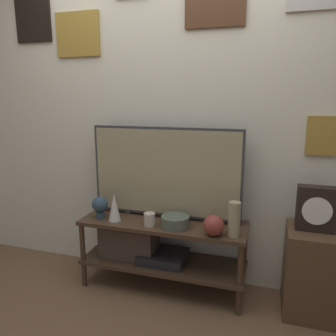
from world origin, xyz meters
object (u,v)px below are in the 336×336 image
object	(u,v)px
vase_round_glass	(214,225)
mantel_clock	(316,209)
vase_wide_bowl	(175,221)
television	(165,172)
vase_slim_bronze	(114,207)
candle_jar	(150,219)
vase_tall_ceramic	(234,219)
decorative_bust	(100,205)

from	to	relation	value
vase_round_glass	mantel_clock	size ratio (longest dim) A/B	0.48
vase_wide_bowl	mantel_clock	size ratio (longest dim) A/B	0.68
television	vase_round_glass	world-z (taller)	television
vase_slim_bronze	candle_jar	size ratio (longest dim) A/B	2.15
vase_wide_bowl	candle_jar	bearing A→B (deg)	-167.86
vase_wide_bowl	vase_tall_ceramic	distance (m)	0.44
mantel_clock	vase_tall_ceramic	bearing A→B (deg)	-166.17
vase_slim_bronze	mantel_clock	distance (m)	1.44
television	vase_round_glass	xyz separation A→B (m)	(0.42, -0.23, -0.29)
vase_round_glass	mantel_clock	distance (m)	0.69
vase_wide_bowl	mantel_clock	xyz separation A→B (m)	(0.95, 0.09, 0.17)
vase_tall_ceramic	vase_round_glass	bearing A→B (deg)	-168.07
candle_jar	mantel_clock	distance (m)	1.15
mantel_clock	television	bearing A→B (deg)	175.99
vase_slim_bronze	candle_jar	xyz separation A→B (m)	(0.30, -0.02, -0.06)
candle_jar	mantel_clock	bearing A→B (deg)	6.34
mantel_clock	vase_slim_bronze	bearing A→B (deg)	-175.84
vase_slim_bronze	vase_wide_bowl	bearing A→B (deg)	2.16
candle_jar	television	bearing A→B (deg)	73.57
television	mantel_clock	distance (m)	1.09
vase_round_glass	mantel_clock	bearing A→B (deg)	13.44
vase_tall_ceramic	vase_slim_bronze	world-z (taller)	vase_tall_ceramic
vase_tall_ceramic	vase_slim_bronze	size ratio (longest dim) A/B	1.15
vase_wide_bowl	mantel_clock	bearing A→B (deg)	5.18
television	candle_jar	world-z (taller)	television
decorative_bust	mantel_clock	size ratio (longest dim) A/B	0.58
vase_round_glass	mantel_clock	xyz separation A→B (m)	(0.65, 0.16, 0.14)
vase_wide_bowl	candle_jar	xyz separation A→B (m)	(-0.19, -0.04, 0.01)
vase_slim_bronze	television	bearing A→B (deg)	26.84
candle_jar	mantel_clock	world-z (taller)	mantel_clock
vase_round_glass	candle_jar	world-z (taller)	vase_round_glass
decorative_bust	candle_jar	bearing A→B (deg)	-4.67
vase_tall_ceramic	vase_round_glass	world-z (taller)	vase_tall_ceramic
vase_wide_bowl	vase_tall_ceramic	world-z (taller)	vase_tall_ceramic
vase_round_glass	decorative_bust	world-z (taller)	decorative_bust
vase_slim_bronze	mantel_clock	world-z (taller)	mantel_clock
television	vase_round_glass	size ratio (longest dim) A/B	8.08
vase_round_glass	candle_jar	bearing A→B (deg)	176.43
vase_wide_bowl	decorative_bust	world-z (taller)	decorative_bust
vase_slim_bronze	mantel_clock	size ratio (longest dim) A/B	0.70
vase_slim_bronze	candle_jar	world-z (taller)	vase_slim_bronze
vase_tall_ceramic	vase_round_glass	xyz separation A→B (m)	(-0.13, -0.03, -0.05)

